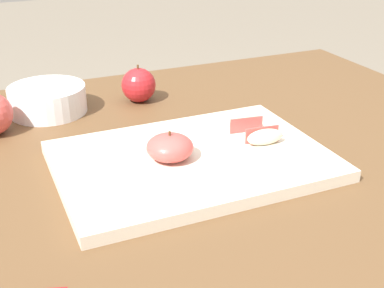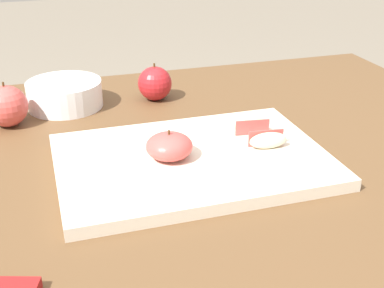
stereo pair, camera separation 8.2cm
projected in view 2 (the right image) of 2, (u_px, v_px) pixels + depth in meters
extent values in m
cube|color=brown|center=(216.00, 152.00, 0.92)|extent=(1.11, 0.88, 0.03)
cube|color=brown|center=(328.00, 191.00, 1.54)|extent=(0.06, 0.06, 0.73)
cube|color=beige|center=(192.00, 161.00, 0.83)|extent=(0.43, 0.30, 0.02)
ellipsoid|color=#D14C47|center=(169.00, 146.00, 0.81)|extent=(0.07, 0.07, 0.04)
cylinder|color=#4C3319|center=(169.00, 133.00, 0.80)|extent=(0.00, 0.00, 0.01)
ellipsoid|color=beige|center=(251.00, 125.00, 0.90)|extent=(0.07, 0.03, 0.03)
cube|color=#D14C47|center=(252.00, 127.00, 0.89)|extent=(0.06, 0.01, 0.03)
ellipsoid|color=beige|center=(268.00, 140.00, 0.85)|extent=(0.06, 0.03, 0.03)
cube|color=#D14C47|center=(266.00, 138.00, 0.86)|extent=(0.06, 0.01, 0.03)
cube|color=maroon|center=(8.00, 287.00, 0.57)|extent=(0.07, 0.04, 0.01)
sphere|color=#D14C47|center=(7.00, 106.00, 0.97)|extent=(0.08, 0.08, 0.08)
cylinder|color=#4C3319|center=(3.00, 85.00, 0.95)|extent=(0.00, 0.00, 0.01)
sphere|color=#B21E23|center=(155.00, 83.00, 1.10)|extent=(0.07, 0.07, 0.07)
cylinder|color=#4C3319|center=(154.00, 66.00, 1.08)|extent=(0.00, 0.00, 0.01)
cylinder|color=white|center=(65.00, 94.00, 1.06)|extent=(0.15, 0.15, 0.05)
cylinder|color=white|center=(64.00, 91.00, 1.06)|extent=(0.12, 0.12, 0.04)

